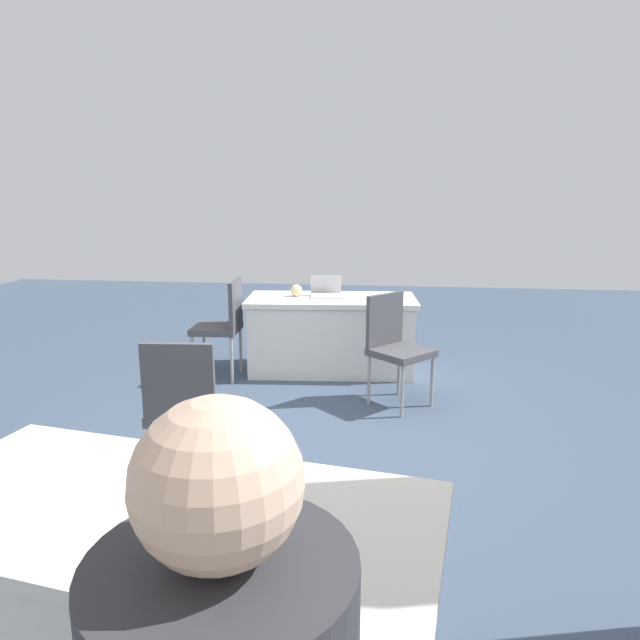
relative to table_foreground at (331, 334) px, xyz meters
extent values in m
plane|color=#3D4C60|center=(-0.12, 1.73, -0.38)|extent=(14.40, 14.40, 0.00)
cube|color=silver|center=(0.00, 0.00, 0.35)|extent=(1.74, 0.88, 0.05)
cube|color=silver|center=(0.00, 0.00, -0.03)|extent=(1.67, 0.85, 0.71)
cube|color=silver|center=(0.21, 3.94, 0.35)|extent=(2.02, 1.20, 0.05)
cube|color=silver|center=(0.21, 3.94, -0.03)|extent=(1.94, 1.15, 0.71)
cylinder|color=#9E9993|center=(0.84, 2.27, -0.15)|extent=(0.03, 0.03, 0.47)
cylinder|color=#9E9993|center=(0.46, 2.25, -0.15)|extent=(0.03, 0.03, 0.47)
cylinder|color=#9E9993|center=(0.81, 2.65, -0.15)|extent=(0.03, 0.03, 0.47)
cylinder|color=#9E9993|center=(0.43, 2.63, -0.15)|extent=(0.03, 0.03, 0.47)
cube|color=#47474C|center=(0.64, 2.45, 0.11)|extent=(0.47, 0.47, 0.06)
cube|color=#47474C|center=(0.62, 2.65, 0.37)|extent=(0.42, 0.07, 0.45)
cylinder|color=#9E9993|center=(1.28, 0.55, -0.15)|extent=(0.03, 0.03, 0.47)
cylinder|color=#9E9993|center=(1.29, 0.17, -0.15)|extent=(0.03, 0.03, 0.47)
cylinder|color=#9E9993|center=(0.90, 0.54, -0.15)|extent=(0.03, 0.03, 0.47)
cylinder|color=#9E9993|center=(0.91, 0.16, -0.15)|extent=(0.03, 0.03, 0.47)
cube|color=#47474C|center=(1.10, 0.36, 0.11)|extent=(0.45, 0.45, 0.06)
cube|color=#47474C|center=(0.90, 0.35, 0.37)|extent=(0.05, 0.42, 0.45)
cylinder|color=#9E9993|center=(-0.95, 0.92, -0.16)|extent=(0.03, 0.03, 0.44)
cylinder|color=#9E9993|center=(-0.69, 1.19, -0.16)|extent=(0.03, 0.03, 0.44)
cylinder|color=#9E9993|center=(-0.68, 0.65, -0.16)|extent=(0.03, 0.03, 0.44)
cylinder|color=#9E9993|center=(-0.42, 0.93, -0.16)|extent=(0.03, 0.03, 0.44)
cube|color=#47474C|center=(-0.68, 0.92, 0.09)|extent=(0.62, 0.62, 0.06)
cube|color=#47474C|center=(-0.54, 0.79, 0.34)|extent=(0.32, 0.33, 0.45)
sphere|color=beige|center=(-0.34, 5.03, 1.09)|extent=(0.21, 0.21, 0.21)
cube|color=silver|center=(0.05, 0.01, 0.39)|extent=(0.35, 0.26, 0.02)
cube|color=#B7B7BC|center=(0.07, -0.13, 0.49)|extent=(0.32, 0.12, 0.19)
sphere|color=beige|center=(0.36, -0.03, 0.44)|extent=(0.12, 0.12, 0.12)
cube|color=red|center=(-0.48, 0.07, 0.38)|extent=(0.13, 0.17, 0.01)
camera|label=1|loc=(-0.53, 5.62, 1.42)|focal=32.00mm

